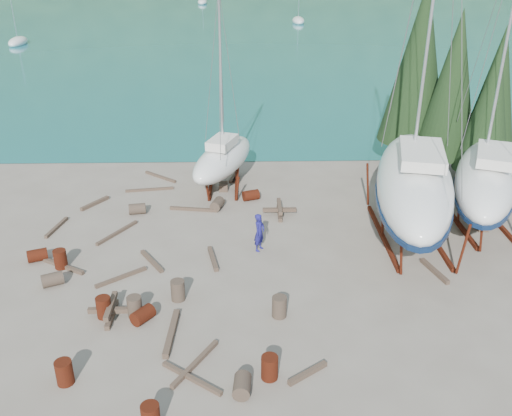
{
  "coord_description": "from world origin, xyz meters",
  "views": [
    {
      "loc": [
        0.4,
        -20.23,
        13.56
      ],
      "look_at": [
        0.96,
        3.0,
        2.38
      ],
      "focal_mm": 40.0,
      "sensor_mm": 36.0,
      "label": 1
    }
  ],
  "objects_px": {
    "small_sailboat_shore": "(223,158)",
    "worker": "(259,232)",
    "large_sailboat_far": "(486,178)",
    "large_sailboat_near": "(414,182)"
  },
  "relations": [
    {
      "from": "worker",
      "to": "large_sailboat_far",
      "type": "bearing_deg",
      "value": -49.5
    },
    {
      "from": "large_sailboat_near",
      "to": "worker",
      "type": "relative_size",
      "value": 10.01
    },
    {
      "from": "large_sailboat_near",
      "to": "small_sailboat_shore",
      "type": "bearing_deg",
      "value": 157.98
    },
    {
      "from": "worker",
      "to": "large_sailboat_near",
      "type": "bearing_deg",
      "value": -53.43
    },
    {
      "from": "large_sailboat_far",
      "to": "small_sailboat_shore",
      "type": "height_order",
      "value": "large_sailboat_far"
    },
    {
      "from": "large_sailboat_near",
      "to": "small_sailboat_shore",
      "type": "xyz_separation_m",
      "value": [
        -9.25,
        6.46,
        -1.18
      ]
    },
    {
      "from": "small_sailboat_shore",
      "to": "large_sailboat_far",
      "type": "bearing_deg",
      "value": -0.19
    },
    {
      "from": "small_sailboat_shore",
      "to": "worker",
      "type": "bearing_deg",
      "value": -54.82
    },
    {
      "from": "large_sailboat_near",
      "to": "large_sailboat_far",
      "type": "height_order",
      "value": "large_sailboat_near"
    },
    {
      "from": "large_sailboat_far",
      "to": "large_sailboat_near",
      "type": "bearing_deg",
      "value": -138.97
    }
  ]
}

